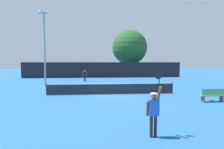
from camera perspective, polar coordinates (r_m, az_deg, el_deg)
name	(u,v)px	position (r m, az deg, el deg)	size (l,w,h in m)	color
ground_plane	(111,94)	(15.89, -0.21, -6.28)	(120.00, 120.00, 0.00)	#235693
tennis_net	(111,89)	(15.81, -0.21, -4.46)	(11.15, 0.08, 1.07)	#232328
perimeter_fence	(103,70)	(32.51, -2.74, 1.46)	(28.57, 0.12, 2.78)	black
player_serving	(154,108)	(7.06, 13.07, -10.28)	(0.67, 0.40, 2.53)	blue
player_receiving	(85,75)	(26.41, -8.64, -0.11)	(0.57, 0.23, 1.58)	black
tennis_ball	(130,103)	(12.65, 5.63, -8.84)	(0.07, 0.07, 0.07)	#CCE033
spare_racket	(210,100)	(15.38, 28.59, -7.06)	(0.28, 0.52, 0.04)	black
courtside_bench	(213,95)	(14.73, 29.26, -5.73)	(1.80, 0.44, 0.95)	#478C4C
light_pole	(44,44)	(21.69, -20.57, 8.99)	(1.18, 0.28, 8.49)	gray
large_tree	(130,47)	(37.43, 5.56, 8.52)	(7.10, 7.10, 9.35)	brown
parked_car_near	(68,71)	(41.57, -13.79, 1.07)	(2.02, 4.25, 1.69)	black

